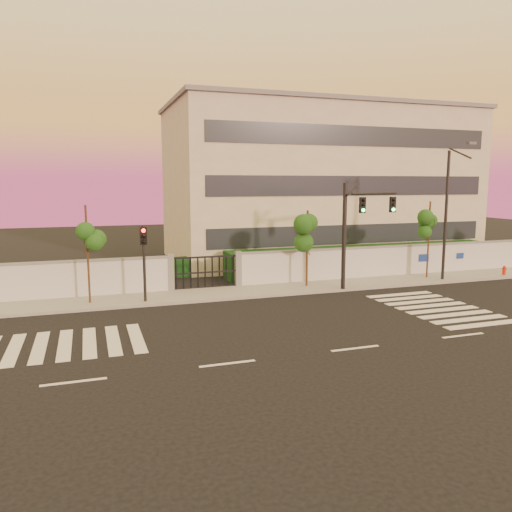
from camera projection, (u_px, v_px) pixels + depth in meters
name	position (u px, v px, depth m)	size (l,w,h in m)	color
ground	(355.00, 349.00, 18.81)	(120.00, 120.00, 0.00)	black
sidewalk	(262.00, 290.00, 28.64)	(60.00, 3.00, 0.15)	gray
perimeter_wall	(256.00, 269.00, 29.93)	(60.00, 0.36, 2.20)	silver
hedge_row	(258.00, 265.00, 32.87)	(41.00, 4.25, 1.80)	black
institutional_building	(318.00, 183.00, 41.38)	(24.40, 12.40, 12.25)	#B9B39D
road_markings	(280.00, 325.00, 21.83)	(57.00, 7.62, 0.02)	silver
street_tree_c	(87.00, 232.00, 24.93)	(1.38, 1.10, 5.11)	#382314
street_tree_d	(308.00, 231.00, 29.15)	(1.52, 1.21, 4.61)	#382314
street_tree_e	(429.00, 222.00, 31.77)	(1.36, 1.08, 5.04)	#382314
traffic_signal_main	(357.00, 223.00, 28.44)	(3.85, 1.33, 6.19)	black
traffic_signal_secondary	(144.00, 254.00, 25.35)	(0.32, 0.32, 4.08)	black
streetlight_east	(448.00, 209.00, 30.83)	(0.51, 2.06, 8.54)	black
fire_hydrant	(504.00, 271.00, 33.09)	(0.30, 0.29, 0.76)	red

